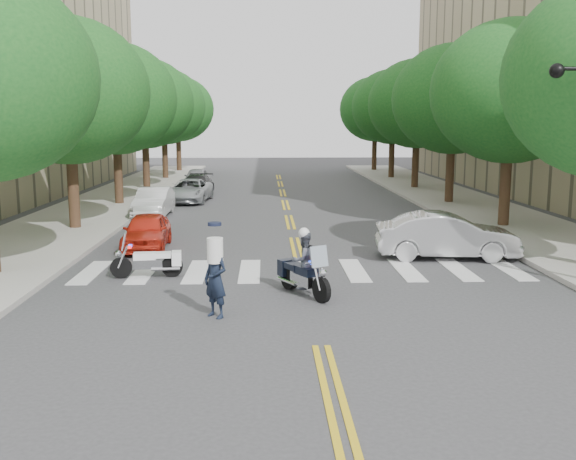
{
  "coord_description": "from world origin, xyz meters",
  "views": [
    {
      "loc": [
        -1.08,
        -11.97,
        4.31
      ],
      "look_at": [
        -0.44,
        6.07,
        1.3
      ],
      "focal_mm": 40.0,
      "sensor_mm": 36.0,
      "label": 1
    }
  ],
  "objects_px": {
    "motorcycle_police": "(303,265)",
    "officer_standing": "(216,279)",
    "motorcycle_parked": "(153,261)",
    "convertible": "(447,236)"
  },
  "relations": [
    {
      "from": "officer_standing",
      "to": "motorcycle_police",
      "type": "bearing_deg",
      "value": 83.66
    },
    {
      "from": "motorcycle_police",
      "to": "motorcycle_parked",
      "type": "distance_m",
      "value": 4.61
    },
    {
      "from": "motorcycle_parked",
      "to": "officer_standing",
      "type": "distance_m",
      "value": 4.41
    },
    {
      "from": "motorcycle_parked",
      "to": "convertible",
      "type": "relative_size",
      "value": 0.45
    },
    {
      "from": "motorcycle_police",
      "to": "officer_standing",
      "type": "distance_m",
      "value": 2.75
    },
    {
      "from": "motorcycle_police",
      "to": "officer_standing",
      "type": "xyz_separation_m",
      "value": [
        -2.06,
        -1.82,
        0.1
      ]
    },
    {
      "from": "motorcycle_parked",
      "to": "convertible",
      "type": "bearing_deg",
      "value": -81.99
    },
    {
      "from": "motorcycle_police",
      "to": "officer_standing",
      "type": "bearing_deg",
      "value": 12.34
    },
    {
      "from": "motorcycle_police",
      "to": "motorcycle_parked",
      "type": "xyz_separation_m",
      "value": [
        -4.12,
        2.05,
        -0.32
      ]
    },
    {
      "from": "motorcycle_police",
      "to": "convertible",
      "type": "relative_size",
      "value": 0.44
    }
  ]
}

